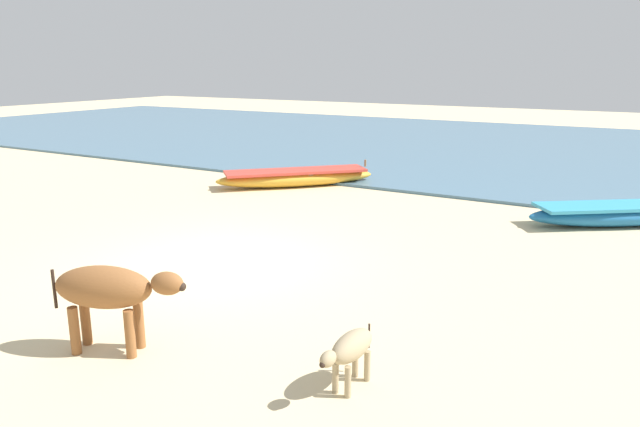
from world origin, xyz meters
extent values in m
plane|color=beige|center=(0.00, 0.00, 0.00)|extent=(80.00, 80.00, 0.00)
cube|color=slate|center=(0.00, 16.94, 0.04)|extent=(60.00, 20.00, 0.08)
ellipsoid|color=#1E669E|center=(5.84, 6.24, 0.23)|extent=(3.85, 3.18, 0.45)
cube|color=#3399BF|center=(5.84, 6.24, 0.42)|extent=(3.44, 2.87, 0.07)
cube|color=olive|center=(6.09, 6.42, 0.35)|extent=(0.57, 0.71, 0.04)
ellipsoid|color=gold|center=(-2.41, 6.29, 0.23)|extent=(3.84, 3.87, 0.47)
cube|color=#CC3F33|center=(-2.41, 6.29, 0.43)|extent=(3.45, 3.48, 0.07)
cube|color=olive|center=(-2.17, 6.53, 0.36)|extent=(0.66, 0.65, 0.04)
cylinder|color=olive|center=(-0.95, 7.76, 0.57)|extent=(0.06, 0.06, 0.20)
ellipsoid|color=brown|center=(0.94, -3.24, 0.81)|extent=(1.28, 0.89, 0.52)
ellipsoid|color=brown|center=(1.67, -2.93, 0.90)|extent=(0.45, 0.37, 0.28)
sphere|color=#2D2119|center=(1.83, -2.87, 0.87)|extent=(0.14, 0.14, 0.11)
cylinder|color=brown|center=(1.21, -2.98, 0.30)|extent=(0.12, 0.12, 0.59)
cylinder|color=brown|center=(1.31, -3.22, 0.30)|extent=(0.12, 0.12, 0.59)
cylinder|color=brown|center=(0.57, -3.25, 0.30)|extent=(0.12, 0.12, 0.59)
cylinder|color=brown|center=(0.67, -3.49, 0.30)|extent=(0.12, 0.12, 0.59)
cylinder|color=#2D2119|center=(0.37, -3.48, 0.76)|extent=(0.04, 0.04, 0.49)
ellipsoid|color=tan|center=(3.86, -2.51, 0.48)|extent=(0.33, 0.71, 0.30)
ellipsoid|color=tan|center=(3.83, -2.97, 0.53)|extent=(0.15, 0.24, 0.16)
sphere|color=#2D2119|center=(3.82, -3.07, 0.51)|extent=(0.07, 0.07, 0.06)
cylinder|color=tan|center=(3.92, -2.72, 0.17)|extent=(0.07, 0.07, 0.35)
cylinder|color=tan|center=(3.77, -2.70, 0.17)|extent=(0.07, 0.07, 0.35)
cylinder|color=tan|center=(3.95, -2.31, 0.17)|extent=(0.07, 0.07, 0.35)
cylinder|color=tan|center=(3.80, -2.30, 0.17)|extent=(0.07, 0.07, 0.35)
cylinder|color=#2D2119|center=(3.89, -2.14, 0.44)|extent=(0.02, 0.02, 0.28)
camera|label=1|loc=(6.44, -7.64, 3.37)|focal=33.36mm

